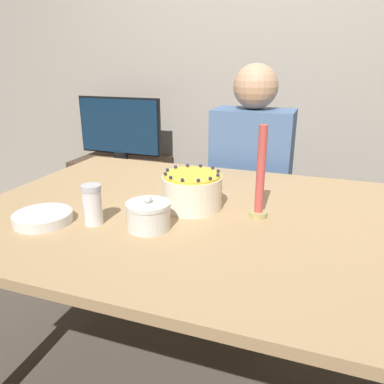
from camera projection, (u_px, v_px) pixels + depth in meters
The scene contains 10 objects.
wall_behind at pixel (273, 54), 2.34m from camera, with size 8.00×0.05×2.60m.
dining_table at pixel (203, 238), 1.31m from camera, with size 1.59×1.11×0.77m.
cake at pixel (192, 191), 1.29m from camera, with size 0.21×0.21×0.13m.
sugar_bowl at pixel (148, 215), 1.14m from camera, with size 0.14×0.14×0.11m.
sugar_shaker at pixel (92, 204), 1.16m from camera, with size 0.06×0.06×0.13m.
plate_stack at pixel (43, 218), 1.19m from camera, with size 0.18×0.18×0.03m.
candle at pixel (260, 180), 1.19m from camera, with size 0.06×0.06×0.30m.
person_man_blue_shirt at pixel (250, 200), 2.01m from camera, with size 0.40×0.34×1.25m.
side_cabinet at pixel (124, 198), 2.75m from camera, with size 0.61×0.44×0.60m.
tv_monitor at pixel (119, 127), 2.58m from camera, with size 0.62×0.10×0.43m.
Camera 1 is at (0.36, -1.12, 1.26)m, focal length 35.00 mm.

